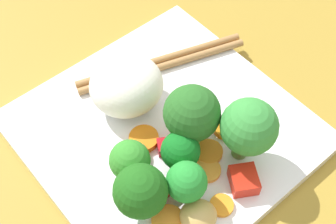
% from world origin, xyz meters
% --- Properties ---
extents(ground_plane, '(1.10, 1.10, 0.02)m').
position_xyz_m(ground_plane, '(0.00, 0.00, -0.01)').
color(ground_plane, olive).
extents(square_plate, '(0.28, 0.28, 0.01)m').
position_xyz_m(square_plate, '(0.00, 0.00, 0.01)').
color(square_plate, white).
rests_on(square_plate, ground_plane).
extents(rice_mound, '(0.09, 0.09, 0.06)m').
position_xyz_m(rice_mound, '(-0.05, -0.01, 0.04)').
color(rice_mound, white).
rests_on(rice_mound, square_plate).
extents(broccoli_floret_0, '(0.04, 0.04, 0.05)m').
position_xyz_m(broccoli_floret_0, '(0.05, -0.02, 0.04)').
color(broccoli_floret_0, '#64963E').
rests_on(broccoli_floret_0, square_plate).
extents(broccoli_floret_1, '(0.05, 0.05, 0.06)m').
position_xyz_m(broccoli_floret_1, '(0.06, -0.07, 0.05)').
color(broccoli_floret_1, '#669F53').
rests_on(broccoli_floret_1, square_plate).
extents(broccoli_floret_2, '(0.04, 0.04, 0.05)m').
position_xyz_m(broccoli_floret_2, '(0.08, -0.04, 0.05)').
color(broccoli_floret_2, '#58A139').
rests_on(broccoli_floret_2, square_plate).
extents(broccoli_floret_3, '(0.06, 0.06, 0.08)m').
position_xyz_m(broccoli_floret_3, '(0.03, 0.01, 0.06)').
color(broccoli_floret_3, '#7EBC59').
rests_on(broccoli_floret_3, square_plate).
extents(broccoli_floret_4, '(0.04, 0.04, 0.06)m').
position_xyz_m(broccoli_floret_4, '(0.03, -0.06, 0.05)').
color(broccoli_floret_4, '#57A23B').
rests_on(broccoli_floret_4, square_plate).
extents(broccoli_floret_5, '(0.06, 0.06, 0.08)m').
position_xyz_m(broccoli_floret_5, '(0.08, 0.04, 0.06)').
color(broccoli_floret_5, '#609442').
rests_on(broccoli_floret_5, square_plate).
extents(carrot_slice_0, '(0.04, 0.04, 0.01)m').
position_xyz_m(carrot_slice_0, '(0.05, 0.01, 0.02)').
color(carrot_slice_0, orange).
rests_on(carrot_slice_0, square_plate).
extents(carrot_slice_1, '(0.03, 0.03, 0.00)m').
position_xyz_m(carrot_slice_1, '(0.10, -0.01, 0.02)').
color(carrot_slice_1, orange).
rests_on(carrot_slice_1, square_plate).
extents(carrot_slice_2, '(0.04, 0.04, 0.01)m').
position_xyz_m(carrot_slice_2, '(0.07, 0.00, 0.02)').
color(carrot_slice_2, orange).
rests_on(carrot_slice_2, square_plate).
extents(carrot_slice_3, '(0.03, 0.03, 0.01)m').
position_xyz_m(carrot_slice_3, '(0.09, -0.06, 0.02)').
color(carrot_slice_3, orange).
rests_on(carrot_slice_3, square_plate).
extents(carrot_slice_4, '(0.02, 0.02, 0.01)m').
position_xyz_m(carrot_slice_4, '(0.04, 0.04, 0.02)').
color(carrot_slice_4, orange).
rests_on(carrot_slice_4, square_plate).
extents(carrot_slice_5, '(0.03, 0.03, 0.01)m').
position_xyz_m(carrot_slice_5, '(0.00, -0.03, 0.02)').
color(carrot_slice_5, orange).
rests_on(carrot_slice_5, square_plate).
extents(pepper_chunk_0, '(0.02, 0.03, 0.01)m').
position_xyz_m(pepper_chunk_0, '(0.02, -0.01, 0.02)').
color(pepper_chunk_0, red).
rests_on(pepper_chunk_0, square_plate).
extents(pepper_chunk_1, '(0.02, 0.02, 0.02)m').
position_xyz_m(pepper_chunk_1, '(0.06, -0.05, 0.02)').
color(pepper_chunk_1, red).
rests_on(pepper_chunk_1, square_plate).
extents(pepper_chunk_2, '(0.04, 0.04, 0.02)m').
position_xyz_m(pepper_chunk_2, '(0.10, 0.02, 0.02)').
color(pepper_chunk_2, red).
rests_on(pepper_chunk_2, square_plate).
extents(chicken_piece_0, '(0.03, 0.04, 0.03)m').
position_xyz_m(chicken_piece_0, '(0.02, 0.02, 0.03)').
color(chicken_piece_0, tan).
rests_on(chicken_piece_0, square_plate).
extents(chicken_piece_1, '(0.04, 0.05, 0.02)m').
position_xyz_m(chicken_piece_1, '(0.10, -0.04, 0.02)').
color(chicken_piece_1, tan).
rests_on(chicken_piece_1, square_plate).
extents(chicken_piece_2, '(0.03, 0.03, 0.02)m').
position_xyz_m(chicken_piece_2, '(0.01, -0.05, 0.02)').
color(chicken_piece_2, '#B88A48').
rests_on(chicken_piece_2, square_plate).
extents(chopstick_pair, '(0.08, 0.20, 0.01)m').
position_xyz_m(chopstick_pair, '(-0.07, 0.05, 0.02)').
color(chopstick_pair, '#A47644').
rests_on(chopstick_pair, square_plate).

